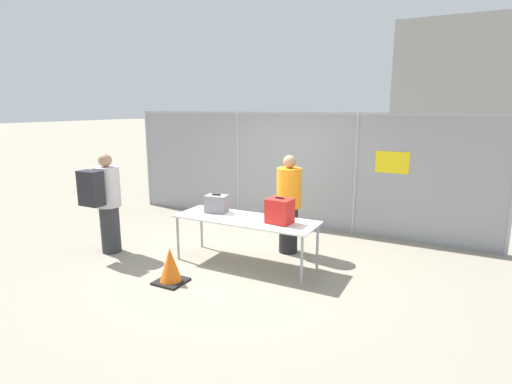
{
  "coord_description": "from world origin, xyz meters",
  "views": [
    {
      "loc": [
        3.08,
        -5.41,
        2.46
      ],
      "look_at": [
        0.05,
        0.45,
        1.05
      ],
      "focal_mm": 28.0,
      "sensor_mm": 36.0,
      "label": 1
    }
  ],
  "objects_px": {
    "security_worker_near": "(289,203)",
    "inspection_table": "(245,221)",
    "suitcase_grey": "(217,204)",
    "utility_trailer": "(348,185)",
    "traveler_hooded": "(105,200)",
    "traffic_cone": "(170,267)",
    "suitcase_red": "(280,211)"
  },
  "relations": [
    {
      "from": "utility_trailer",
      "to": "suitcase_grey",
      "type": "bearing_deg",
      "value": -100.64
    },
    {
      "from": "traveler_hooded",
      "to": "suitcase_grey",
      "type": "bearing_deg",
      "value": 13.8
    },
    {
      "from": "inspection_table",
      "to": "suitcase_red",
      "type": "bearing_deg",
      "value": 1.56
    },
    {
      "from": "inspection_table",
      "to": "security_worker_near",
      "type": "distance_m",
      "value": 0.92
    },
    {
      "from": "inspection_table",
      "to": "suitcase_grey",
      "type": "height_order",
      "value": "suitcase_grey"
    },
    {
      "from": "traveler_hooded",
      "to": "traffic_cone",
      "type": "distance_m",
      "value": 1.91
    },
    {
      "from": "suitcase_grey",
      "to": "security_worker_near",
      "type": "height_order",
      "value": "security_worker_near"
    },
    {
      "from": "inspection_table",
      "to": "security_worker_near",
      "type": "relative_size",
      "value": 1.35
    },
    {
      "from": "traveler_hooded",
      "to": "utility_trailer",
      "type": "xyz_separation_m",
      "value": [
        2.65,
        5.71,
        -0.51
      ]
    },
    {
      "from": "suitcase_red",
      "to": "traveler_hooded",
      "type": "relative_size",
      "value": 0.23
    },
    {
      "from": "traveler_hooded",
      "to": "utility_trailer",
      "type": "relative_size",
      "value": 0.48
    },
    {
      "from": "utility_trailer",
      "to": "inspection_table",
      "type": "bearing_deg",
      "value": -93.69
    },
    {
      "from": "traveler_hooded",
      "to": "traffic_cone",
      "type": "xyz_separation_m",
      "value": [
        1.71,
        -0.46,
        -0.7
      ]
    },
    {
      "from": "security_worker_near",
      "to": "utility_trailer",
      "type": "bearing_deg",
      "value": -92.33
    },
    {
      "from": "security_worker_near",
      "to": "traffic_cone",
      "type": "xyz_separation_m",
      "value": [
        -1.01,
        -1.91,
        -0.63
      ]
    },
    {
      "from": "utility_trailer",
      "to": "traveler_hooded",
      "type": "bearing_deg",
      "value": -114.93
    },
    {
      "from": "suitcase_grey",
      "to": "traveler_hooded",
      "type": "bearing_deg",
      "value": -156.3
    },
    {
      "from": "traffic_cone",
      "to": "utility_trailer",
      "type": "bearing_deg",
      "value": 81.32
    },
    {
      "from": "suitcase_grey",
      "to": "security_worker_near",
      "type": "xyz_separation_m",
      "value": [
        1.0,
        0.7,
        -0.03
      ]
    },
    {
      "from": "suitcase_grey",
      "to": "suitcase_red",
      "type": "bearing_deg",
      "value": -4.73
    },
    {
      "from": "security_worker_near",
      "to": "utility_trailer",
      "type": "xyz_separation_m",
      "value": [
        -0.07,
        4.26,
        -0.44
      ]
    },
    {
      "from": "traffic_cone",
      "to": "suitcase_grey",
      "type": "bearing_deg",
      "value": 89.49
    },
    {
      "from": "security_worker_near",
      "to": "utility_trailer",
      "type": "relative_size",
      "value": 0.47
    },
    {
      "from": "suitcase_red",
      "to": "security_worker_near",
      "type": "relative_size",
      "value": 0.24
    },
    {
      "from": "inspection_table",
      "to": "suitcase_grey",
      "type": "relative_size",
      "value": 5.74
    },
    {
      "from": "inspection_table",
      "to": "security_worker_near",
      "type": "bearing_deg",
      "value": 63.98
    },
    {
      "from": "security_worker_near",
      "to": "inspection_table",
      "type": "bearing_deg",
      "value": 60.73
    },
    {
      "from": "suitcase_grey",
      "to": "traveler_hooded",
      "type": "distance_m",
      "value": 1.88
    },
    {
      "from": "suitcase_red",
      "to": "utility_trailer",
      "type": "height_order",
      "value": "suitcase_red"
    },
    {
      "from": "inspection_table",
      "to": "traffic_cone",
      "type": "distance_m",
      "value": 1.34
    },
    {
      "from": "traveler_hooded",
      "to": "security_worker_near",
      "type": "distance_m",
      "value": 3.09
    },
    {
      "from": "inspection_table",
      "to": "traveler_hooded",
      "type": "relative_size",
      "value": 1.33
    }
  ]
}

